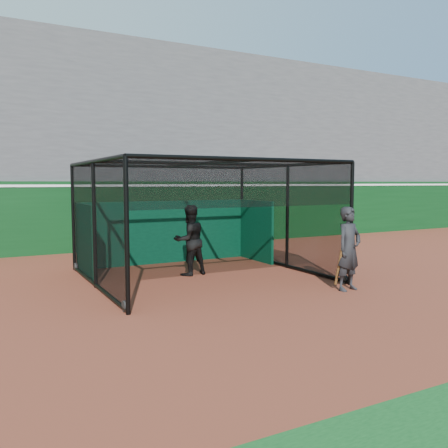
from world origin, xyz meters
name	(u,v)px	position (x,y,z in m)	size (l,w,h in m)	color
ground	(239,297)	(0.00, 0.00, 0.00)	(120.00, 120.00, 0.00)	brown
outfield_wall	(125,214)	(0.00, 8.50, 1.29)	(50.00, 0.50, 2.50)	#093312
grandstand	(98,136)	(0.00, 12.27, 4.48)	(50.00, 7.85, 8.95)	#4C4C4F
batting_cage	(201,221)	(0.25, 2.43, 1.47)	(5.57, 5.28, 2.95)	black
batter	(189,240)	(0.08, 2.77, 0.93)	(0.91, 0.71, 1.87)	black
on_deck_player	(349,249)	(2.55, -0.58, 0.96)	(0.76, 0.57, 1.92)	black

